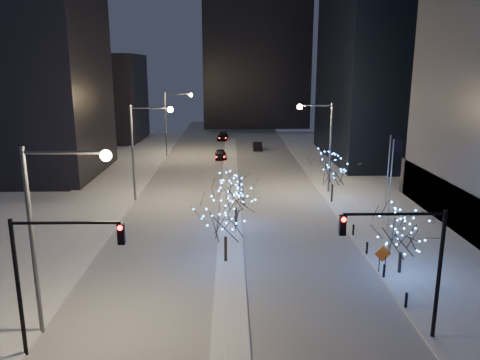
{
  "coord_description": "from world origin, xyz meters",
  "views": [
    {
      "loc": [
        0.08,
        -20.45,
        13.75
      ],
      "look_at": [
        0.79,
        15.57,
        5.0
      ],
      "focal_mm": 35.0,
      "sensor_mm": 36.0,
      "label": 1
    }
  ],
  "objects_px": {
    "traffic_signal_west": "(49,264)",
    "holiday_tree_plaza_near": "(402,233)",
    "car_near": "(221,154)",
    "holiday_tree_plaza_far": "(333,170)",
    "car_mid": "(257,146)",
    "street_lamp_w_far": "(172,115)",
    "street_lamp_w_near": "(51,216)",
    "car_far": "(223,137)",
    "holiday_tree_median_near": "(225,214)",
    "street_lamp_east": "(322,135)",
    "construction_sign": "(383,256)",
    "street_lamp_w_mid": "(142,140)",
    "traffic_signal_east": "(410,253)",
    "holiday_tree_median_far": "(236,193)"
  },
  "relations": [
    {
      "from": "street_lamp_w_near",
      "to": "street_lamp_w_far",
      "type": "distance_m",
      "value": 50.0
    },
    {
      "from": "street_lamp_w_near",
      "to": "car_far",
      "type": "relative_size",
      "value": 2.09
    },
    {
      "from": "street_lamp_w_mid",
      "to": "car_near",
      "type": "bearing_deg",
      "value": 72.03
    },
    {
      "from": "traffic_signal_east",
      "to": "street_lamp_east",
      "type": "bearing_deg",
      "value": 87.74
    },
    {
      "from": "car_far",
      "to": "construction_sign",
      "type": "height_order",
      "value": "construction_sign"
    },
    {
      "from": "street_lamp_east",
      "to": "construction_sign",
      "type": "bearing_deg",
      "value": -89.41
    },
    {
      "from": "street_lamp_east",
      "to": "car_far",
      "type": "distance_m",
      "value": 40.85
    },
    {
      "from": "street_lamp_w_far",
      "to": "holiday_tree_plaza_far",
      "type": "height_order",
      "value": "street_lamp_w_far"
    },
    {
      "from": "street_lamp_w_mid",
      "to": "traffic_signal_east",
      "type": "height_order",
      "value": "street_lamp_w_mid"
    },
    {
      "from": "car_far",
      "to": "holiday_tree_median_near",
      "type": "distance_m",
      "value": 57.96
    },
    {
      "from": "traffic_signal_east",
      "to": "car_mid",
      "type": "relative_size",
      "value": 1.63
    },
    {
      "from": "holiday_tree_median_near",
      "to": "street_lamp_w_mid",
      "type": "bearing_deg",
      "value": 118.11
    },
    {
      "from": "construction_sign",
      "to": "street_lamp_east",
      "type": "bearing_deg",
      "value": 87.84
    },
    {
      "from": "traffic_signal_west",
      "to": "holiday_tree_median_near",
      "type": "relative_size",
      "value": 1.19
    },
    {
      "from": "holiday_tree_plaza_near",
      "to": "holiday_tree_plaza_far",
      "type": "height_order",
      "value": "holiday_tree_plaza_far"
    },
    {
      "from": "traffic_signal_west",
      "to": "holiday_tree_plaza_far",
      "type": "distance_m",
      "value": 32.1
    },
    {
      "from": "street_lamp_east",
      "to": "construction_sign",
      "type": "distance_m",
      "value": 21.85
    },
    {
      "from": "holiday_tree_plaza_near",
      "to": "street_lamp_w_near",
      "type": "bearing_deg",
      "value": -161.73
    },
    {
      "from": "street_lamp_w_near",
      "to": "holiday_tree_plaza_far",
      "type": "relative_size",
      "value": 1.91
    },
    {
      "from": "traffic_signal_west",
      "to": "traffic_signal_east",
      "type": "distance_m",
      "value": 17.41
    },
    {
      "from": "traffic_signal_east",
      "to": "car_near",
      "type": "relative_size",
      "value": 1.65
    },
    {
      "from": "car_mid",
      "to": "car_far",
      "type": "relative_size",
      "value": 0.9
    },
    {
      "from": "street_lamp_w_near",
      "to": "car_far",
      "type": "bearing_deg",
      "value": 83.64
    },
    {
      "from": "street_lamp_w_mid",
      "to": "holiday_tree_median_far",
      "type": "height_order",
      "value": "street_lamp_w_mid"
    },
    {
      "from": "holiday_tree_median_near",
      "to": "street_lamp_w_far",
      "type": "bearing_deg",
      "value": 101.83
    },
    {
      "from": "car_near",
      "to": "car_mid",
      "type": "height_order",
      "value": "car_near"
    },
    {
      "from": "holiday_tree_plaza_far",
      "to": "construction_sign",
      "type": "relative_size",
      "value": 2.74
    },
    {
      "from": "car_mid",
      "to": "holiday_tree_median_near",
      "type": "distance_m",
      "value": 47.22
    },
    {
      "from": "holiday_tree_median_near",
      "to": "traffic_signal_west",
      "type": "bearing_deg",
      "value": -126.69
    },
    {
      "from": "construction_sign",
      "to": "holiday_tree_plaza_near",
      "type": "bearing_deg",
      "value": -3.93
    },
    {
      "from": "car_mid",
      "to": "traffic_signal_west",
      "type": "bearing_deg",
      "value": 77.46
    },
    {
      "from": "car_near",
      "to": "holiday_tree_plaza_near",
      "type": "xyz_separation_m",
      "value": [
        12.99,
        -41.19,
        2.26
      ]
    },
    {
      "from": "holiday_tree_median_near",
      "to": "holiday_tree_median_far",
      "type": "distance_m",
      "value": 7.56
    },
    {
      "from": "car_mid",
      "to": "car_far",
      "type": "height_order",
      "value": "car_mid"
    },
    {
      "from": "car_near",
      "to": "holiday_tree_plaza_far",
      "type": "height_order",
      "value": "holiday_tree_plaza_far"
    },
    {
      "from": "car_mid",
      "to": "street_lamp_east",
      "type": "bearing_deg",
      "value": 101.41
    },
    {
      "from": "street_lamp_w_mid",
      "to": "traffic_signal_west",
      "type": "height_order",
      "value": "street_lamp_w_mid"
    },
    {
      "from": "street_lamp_w_far",
      "to": "car_near",
      "type": "xyz_separation_m",
      "value": [
        7.44,
        -2.07,
        -5.78
      ]
    },
    {
      "from": "street_lamp_w_mid",
      "to": "holiday_tree_plaza_near",
      "type": "distance_m",
      "value": 27.62
    },
    {
      "from": "street_lamp_w_near",
      "to": "traffic_signal_east",
      "type": "height_order",
      "value": "street_lamp_w_near"
    },
    {
      "from": "street_lamp_w_far",
      "to": "holiday_tree_median_near",
      "type": "bearing_deg",
      "value": -78.17
    },
    {
      "from": "traffic_signal_west",
      "to": "holiday_tree_plaza_near",
      "type": "xyz_separation_m",
      "value": [
        19.93,
        8.75,
        -1.78
      ]
    },
    {
      "from": "traffic_signal_east",
      "to": "car_far",
      "type": "relative_size",
      "value": 1.46
    },
    {
      "from": "traffic_signal_east",
      "to": "traffic_signal_west",
      "type": "bearing_deg",
      "value": -176.71
    },
    {
      "from": "car_far",
      "to": "construction_sign",
      "type": "distance_m",
      "value": 61.14
    },
    {
      "from": "holiday_tree_median_far",
      "to": "holiday_tree_plaza_far",
      "type": "distance_m",
      "value": 12.51
    },
    {
      "from": "holiday_tree_plaza_far",
      "to": "holiday_tree_median_far",
      "type": "bearing_deg",
      "value": -143.12
    },
    {
      "from": "street_lamp_east",
      "to": "traffic_signal_west",
      "type": "height_order",
      "value": "street_lamp_east"
    },
    {
      "from": "car_near",
      "to": "car_mid",
      "type": "xyz_separation_m",
      "value": [
        6.05,
        7.82,
        -0.02
      ]
    },
    {
      "from": "traffic_signal_east",
      "to": "holiday_tree_plaza_far",
      "type": "height_order",
      "value": "traffic_signal_east"
    }
  ]
}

